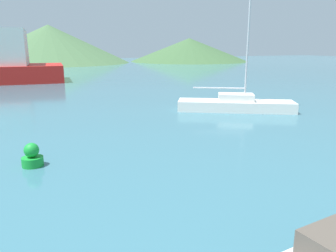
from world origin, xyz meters
The scene contains 4 objects.
sailboat_middle centered at (8.65, 20.58, 0.51)m, with size 8.02×5.92×11.59m.
buoy_marker centered at (-5.13, 14.68, 0.38)m, with size 0.81×0.81×0.93m.
hill_east centered at (2.86, 95.07, 4.90)m, with size 41.38×41.38×9.80m.
hill_far_east centered at (40.91, 88.36, 3.29)m, with size 34.09×34.09×6.59m.
Camera 1 is at (-5.30, 1.57, 4.57)m, focal length 35.00 mm.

